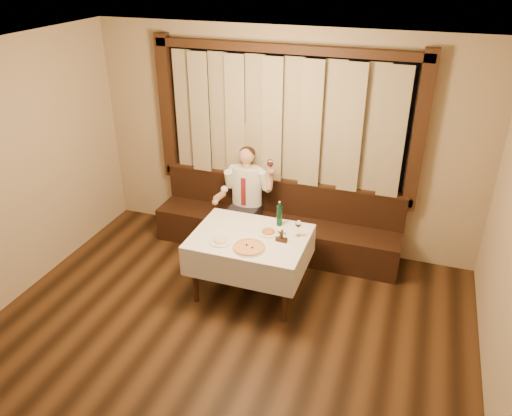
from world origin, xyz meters
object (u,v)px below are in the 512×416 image
(banquette, at_px, (276,227))
(dining_table, at_px, (250,244))
(pizza, at_px, (249,247))
(green_bottle, at_px, (279,215))
(seated_man, at_px, (245,192))
(pasta_cream, at_px, (221,239))
(cruet_caddy, at_px, (281,237))
(pasta_red, at_px, (268,230))

(banquette, xyz_separation_m, dining_table, (0.00, -1.02, 0.34))
(pizza, bearing_deg, dining_table, 106.99)
(green_bottle, height_order, seated_man, seated_man)
(pasta_cream, distance_m, cruet_caddy, 0.66)
(pasta_cream, xyz_separation_m, green_bottle, (0.49, 0.57, 0.09))
(banquette, height_order, cruet_caddy, banquette)
(dining_table, height_order, pasta_red, pasta_red)
(pasta_cream, bearing_deg, banquette, 78.59)
(banquette, bearing_deg, dining_table, -90.00)
(cruet_caddy, distance_m, seated_man, 1.21)
(pasta_cream, bearing_deg, cruet_caddy, 20.71)
(pasta_red, xyz_separation_m, green_bottle, (0.06, 0.22, 0.09))
(pasta_red, height_order, seated_man, seated_man)
(seated_man, bearing_deg, green_bottle, -43.46)
(dining_table, height_order, pizza, pizza)
(green_bottle, xyz_separation_m, cruet_caddy, (0.12, -0.33, -0.08))
(dining_table, bearing_deg, pasta_cream, -137.39)
(pasta_cream, bearing_deg, seated_man, 97.11)
(dining_table, relative_size, pasta_red, 5.25)
(pasta_cream, relative_size, green_bottle, 0.85)
(banquette, distance_m, dining_table, 1.08)
(banquette, xyz_separation_m, green_bottle, (0.24, -0.69, 0.57))
(dining_table, relative_size, cruet_caddy, 9.75)
(pizza, xyz_separation_m, pasta_red, (0.10, 0.38, 0.02))
(banquette, bearing_deg, pizza, -86.46)
(pasta_cream, bearing_deg, pizza, -4.48)
(pasta_cream, height_order, green_bottle, green_bottle)
(cruet_caddy, relative_size, seated_man, 0.09)
(cruet_caddy, bearing_deg, pasta_red, 151.73)
(pasta_red, relative_size, green_bottle, 0.81)
(banquette, relative_size, pasta_red, 13.22)
(banquette, distance_m, pasta_cream, 1.37)
(dining_table, height_order, cruet_caddy, cruet_caddy)
(pasta_red, distance_m, seated_man, 1.00)
(green_bottle, xyz_separation_m, seated_man, (-0.64, 0.60, -0.08))
(banquette, relative_size, seated_man, 2.33)
(pasta_red, height_order, green_bottle, green_bottle)
(pasta_cream, bearing_deg, green_bottle, 49.13)
(dining_table, distance_m, pasta_red, 0.25)
(banquette, height_order, pizza, banquette)
(cruet_caddy, bearing_deg, green_bottle, 114.74)
(pasta_cream, xyz_separation_m, cruet_caddy, (0.61, 0.23, 0.01))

